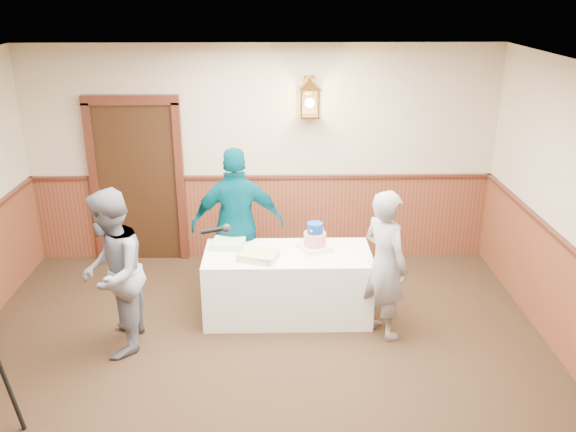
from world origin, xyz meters
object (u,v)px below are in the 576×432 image
(baker, at_px, (385,264))
(sheet_cake_green, at_px, (228,244))
(interviewer, at_px, (112,274))
(tiered_cake, at_px, (315,239))
(sheet_cake_yellow, at_px, (258,256))
(display_table, at_px, (288,284))
(assistant_p, at_px, (238,224))

(baker, bearing_deg, sheet_cake_green, 37.58)
(sheet_cake_green, xyz_separation_m, interviewer, (-1.06, -0.82, 0.05))
(tiered_cake, relative_size, sheet_cake_yellow, 1.04)
(sheet_cake_green, distance_m, baker, 1.73)
(sheet_cake_green, relative_size, baker, 0.21)
(sheet_cake_yellow, height_order, baker, baker)
(sheet_cake_yellow, bearing_deg, interviewer, -160.33)
(display_table, bearing_deg, sheet_cake_yellow, -153.46)
(interviewer, relative_size, baker, 1.06)
(interviewer, distance_m, baker, 2.71)
(baker, relative_size, assistant_p, 0.89)
(tiered_cake, height_order, sheet_cake_green, tiered_cake)
(interviewer, distance_m, assistant_p, 1.61)
(sheet_cake_yellow, distance_m, assistant_p, 0.68)
(sheet_cake_green, height_order, assistant_p, assistant_p)
(interviewer, xyz_separation_m, assistant_p, (1.15, 1.12, 0.05))
(sheet_cake_green, bearing_deg, assistant_p, 73.62)
(tiered_cake, xyz_separation_m, assistant_p, (-0.86, 0.40, 0.02))
(interviewer, height_order, baker, interviewer)
(sheet_cake_yellow, distance_m, baker, 1.31)
(sheet_cake_yellow, distance_m, interviewer, 1.49)
(baker, xyz_separation_m, assistant_p, (-1.54, 0.87, 0.10))
(tiered_cake, height_order, baker, baker)
(display_table, bearing_deg, interviewer, -159.04)
(tiered_cake, distance_m, sheet_cake_green, 0.95)
(display_table, relative_size, tiered_cake, 4.49)
(interviewer, xyz_separation_m, baker, (2.69, 0.25, -0.05))
(sheet_cake_yellow, bearing_deg, baker, -11.04)
(tiered_cake, height_order, assistant_p, assistant_p)
(tiered_cake, relative_size, assistant_p, 0.22)
(sheet_cake_yellow, height_order, sheet_cake_green, same)
(display_table, bearing_deg, baker, -22.50)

